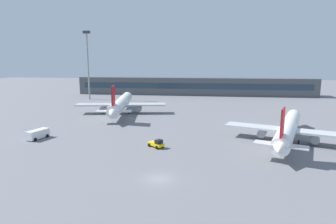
{
  "coord_description": "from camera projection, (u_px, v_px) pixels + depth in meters",
  "views": [
    {
      "loc": [
        6.87,
        -39.8,
        17.53
      ],
      "look_at": [
        -4.11,
        40.0,
        3.0
      ],
      "focal_mm": 30.43,
      "sensor_mm": 36.0,
      "label": 1
    }
  ],
  "objects": [
    {
      "name": "terminal_building",
      "position": [
        194.0,
        86.0,
        148.97
      ],
      "size": [
        120.83,
        12.13,
        9.0
      ],
      "color": "#4C5156",
      "rests_on": "ground_plane"
    },
    {
      "name": "floodlight_tower_west",
      "position": [
        88.0,
        61.0,
        128.47
      ],
      "size": [
        3.2,
        0.8,
        30.68
      ],
      "color": "gray",
      "rests_on": "ground_plane"
    },
    {
      "name": "airplane_near",
      "position": [
        288.0,
        128.0,
        62.74
      ],
      "size": [
        26.72,
        37.36,
        9.57
      ],
      "color": "white",
      "rests_on": "ground_plane"
    },
    {
      "name": "service_van_white",
      "position": [
        38.0,
        134.0,
        64.67
      ],
      "size": [
        3.33,
        5.54,
        2.08
      ],
      "color": "white",
      "rests_on": "ground_plane"
    },
    {
      "name": "airplane_mid",
      "position": [
        122.0,
        103.0,
        97.17
      ],
      "size": [
        30.23,
        42.94,
        10.65
      ],
      "color": "white",
      "rests_on": "ground_plane"
    },
    {
      "name": "baggage_tug_yellow",
      "position": [
        157.0,
        144.0,
        58.28
      ],
      "size": [
        3.75,
        3.42,
        1.75
      ],
      "color": "yellow",
      "rests_on": "ground_plane"
    },
    {
      "name": "ground_plane",
      "position": [
        182.0,
        123.0,
        81.83
      ],
      "size": [
        400.0,
        400.0,
        0.0
      ],
      "primitive_type": "plane",
      "color": "slate"
    }
  ]
}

